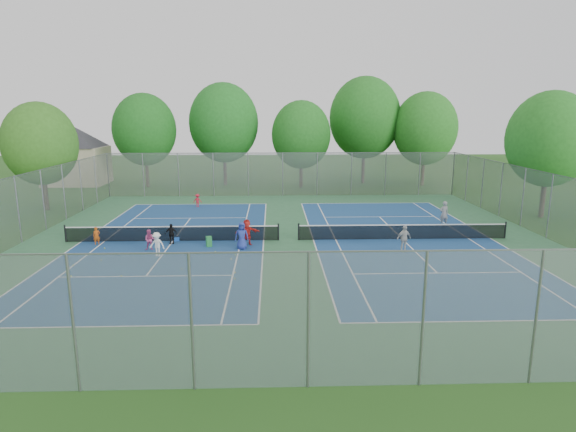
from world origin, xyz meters
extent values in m
plane|color=#245119|center=(0.00, 0.00, 0.00)|extent=(120.00, 120.00, 0.00)
cube|color=#316840|center=(0.00, 0.00, 0.01)|extent=(32.00, 32.00, 0.01)
cube|color=navy|center=(-7.00, 0.00, 0.02)|extent=(10.97, 23.77, 0.01)
cube|color=navy|center=(7.00, 0.00, 0.02)|extent=(10.97, 23.77, 0.01)
cube|color=black|center=(-7.00, 0.00, 0.46)|extent=(12.87, 0.10, 0.91)
cube|color=black|center=(7.00, 0.00, 0.46)|extent=(12.87, 0.10, 0.91)
cube|color=gray|center=(0.00, 16.00, 2.00)|extent=(32.00, 0.10, 4.00)
cube|color=gray|center=(0.00, -16.00, 2.00)|extent=(32.00, 0.10, 4.00)
cube|color=gray|center=(-16.00, 0.00, 2.00)|extent=(0.10, 32.00, 4.00)
cube|color=gray|center=(16.00, 0.00, 2.00)|extent=(0.10, 32.00, 4.00)
cube|color=#B7A88C|center=(-22.00, 24.00, 2.00)|extent=(6.00, 5.00, 4.00)
pyramid|color=#2D2D33|center=(-22.00, 24.00, 6.20)|extent=(11.03, 11.03, 2.20)
cylinder|color=#443326|center=(-14.00, 22.00, 1.75)|extent=(0.36, 0.36, 3.50)
ellipsoid|color=#1A5C1A|center=(-14.00, 22.00, 5.90)|extent=(6.40, 6.40, 7.36)
cylinder|color=#443326|center=(-6.00, 23.00, 1.93)|extent=(0.36, 0.36, 3.85)
ellipsoid|color=#1C631E|center=(-6.00, 23.00, 6.55)|extent=(7.20, 7.20, 8.28)
cylinder|color=#443326|center=(2.00, 21.00, 1.57)|extent=(0.36, 0.36, 3.15)
ellipsoid|color=#20661D|center=(2.00, 21.00, 5.40)|extent=(6.00, 6.00, 6.90)
cylinder|color=#443326|center=(9.00, 24.00, 2.10)|extent=(0.36, 0.36, 4.20)
ellipsoid|color=#20651D|center=(9.00, 24.00, 7.05)|extent=(7.60, 7.60, 8.74)
cylinder|color=#443326|center=(15.00, 22.00, 1.75)|extent=(0.36, 0.36, 3.50)
ellipsoid|color=#256C1F|center=(15.00, 22.00, 5.97)|extent=(6.60, 6.60, 7.59)
cylinder|color=#443326|center=(-19.00, 10.00, 1.57)|extent=(0.36, 0.36, 3.15)
ellipsoid|color=#2F641D|center=(-19.00, 10.00, 5.25)|extent=(5.60, 5.60, 6.44)
cylinder|color=#443326|center=(19.00, 6.00, 1.75)|extent=(0.36, 0.36, 3.50)
ellipsoid|color=#236C1F|center=(19.00, 6.00, 5.75)|extent=(6.00, 6.00, 6.90)
cube|color=#1850B4|center=(-6.79, 0.07, 0.13)|extent=(0.36, 0.36, 0.26)
cube|color=#25893A|center=(-4.67, -1.26, 0.30)|extent=(0.38, 0.38, 0.60)
imported|color=#C35112|center=(-11.32, -0.60, 0.53)|extent=(0.46, 0.41, 1.06)
imported|color=#CB4F88|center=(-7.91, -1.85, 0.60)|extent=(0.61, 0.50, 1.19)
imported|color=white|center=(-7.21, -3.09, 0.67)|extent=(0.95, 0.68, 1.34)
imported|color=black|center=(-6.96, -0.60, 0.61)|extent=(0.72, 0.31, 1.23)
imported|color=#293D99|center=(-2.72, -1.85, 0.79)|extent=(0.79, 0.53, 1.57)
imported|color=red|center=(-2.47, -1.04, 0.78)|extent=(1.51, 0.87, 1.55)
imported|color=red|center=(-7.11, 10.72, 0.55)|extent=(0.75, 0.48, 1.09)
imported|color=gray|center=(10.75, 3.43, 0.86)|extent=(0.67, 0.49, 1.72)
imported|color=beige|center=(6.34, -2.68, 0.77)|extent=(0.97, 0.66, 1.53)
sphere|color=#CFD631|center=(-4.16, -2.52, 0.03)|extent=(0.07, 0.07, 0.07)
sphere|color=yellow|center=(-5.04, -5.66, 0.03)|extent=(0.07, 0.07, 0.07)
sphere|color=yellow|center=(-2.80, -6.10, 0.03)|extent=(0.07, 0.07, 0.07)
sphere|color=#D4E435|center=(-3.17, -3.87, 0.03)|extent=(0.07, 0.07, 0.07)
sphere|color=#B8CB2F|center=(-9.97, -3.88, 0.03)|extent=(0.07, 0.07, 0.07)
sphere|color=#BFCF30|center=(-10.56, -1.59, 0.03)|extent=(0.07, 0.07, 0.07)
sphere|color=#AED030|center=(-11.09, -4.69, 0.03)|extent=(0.07, 0.07, 0.07)
sphere|color=#C7F138|center=(-10.53, -6.35, 0.03)|extent=(0.07, 0.07, 0.07)
sphere|color=#B1D331|center=(-5.48, -5.46, 0.03)|extent=(0.07, 0.07, 0.07)
sphere|color=#B0C72E|center=(-8.16, -6.40, 0.03)|extent=(0.07, 0.07, 0.07)
sphere|color=#D0D631|center=(-2.74, -6.97, 0.03)|extent=(0.07, 0.07, 0.07)
sphere|color=#A3C22D|center=(-3.00, -3.16, 0.03)|extent=(0.07, 0.07, 0.07)
camera|label=1|loc=(-0.96, -28.32, 7.65)|focal=30.00mm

